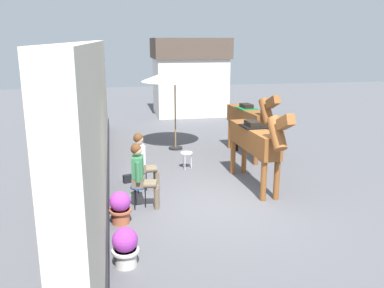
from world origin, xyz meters
TOP-DOWN VIEW (x-y plane):
  - ground_plane at (0.00, 3.00)m, footprint 40.00×40.00m
  - pub_facade_wall at (-2.55, 1.50)m, footprint 0.34×14.00m
  - distant_cottage at (1.40, 10.92)m, footprint 3.40×2.60m
  - seated_visitor_near at (-1.69, 0.13)m, footprint 0.61×0.49m
  - seated_visitor_far at (-1.58, 1.10)m, footprint 0.61×0.49m
  - saddled_horse_near at (1.06, 0.87)m, footprint 0.57×3.00m
  - saddled_horse_far at (1.77, 3.43)m, footprint 0.66×2.99m
  - flower_planter_near at (-2.11, -2.12)m, footprint 0.43×0.43m
  - flower_planter_far at (-2.14, -0.55)m, footprint 0.43×0.43m
  - cafe_parasol at (-0.25, 4.71)m, footprint 2.10×2.10m
  - spare_stool_white at (-0.28, 2.59)m, footprint 0.32×0.32m
  - satchel_bag at (-1.88, 1.76)m, footprint 0.30×0.20m

SIDE VIEW (x-z plane):
  - ground_plane at x=0.00m, z-range 0.00..0.00m
  - satchel_bag at x=-1.88m, z-range 0.00..0.20m
  - flower_planter_near at x=-2.11m, z-range 0.01..0.65m
  - flower_planter_far at x=-2.14m, z-range 0.01..0.65m
  - spare_stool_white at x=-0.28m, z-range 0.17..0.63m
  - seated_visitor_near at x=-1.69m, z-range 0.08..1.47m
  - seated_visitor_far at x=-1.58m, z-range 0.08..1.47m
  - saddled_horse_near at x=1.06m, z-range 0.13..2.19m
  - saddled_horse_far at x=1.77m, z-range 0.13..2.19m
  - pub_facade_wall at x=-2.55m, z-range -0.16..3.24m
  - distant_cottage at x=1.40m, z-range 0.05..3.55m
  - cafe_parasol at x=-0.25m, z-range 1.07..3.65m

